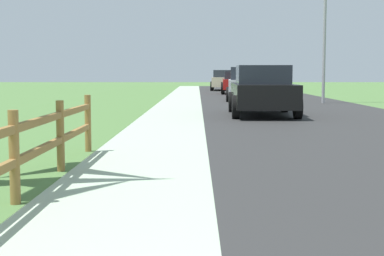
# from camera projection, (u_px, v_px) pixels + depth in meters

# --- Properties ---
(ground_plane) EXTENTS (120.00, 120.00, 0.00)m
(ground_plane) POSITION_uv_depth(u_px,v_px,m) (201.00, 105.00, 25.09)
(ground_plane) COLOR #4B7139
(road_asphalt) EXTENTS (7.00, 66.00, 0.01)m
(road_asphalt) POSITION_uv_depth(u_px,v_px,m) (275.00, 102.00, 27.05)
(road_asphalt) COLOR #2B2B2B
(road_asphalt) RESTS_ON ground
(curb_concrete) EXTENTS (6.00, 66.00, 0.01)m
(curb_concrete) POSITION_uv_depth(u_px,v_px,m) (138.00, 102.00, 27.11)
(curb_concrete) COLOR #A2B69B
(curb_concrete) RESTS_ON ground
(grass_verge) EXTENTS (5.00, 66.00, 0.00)m
(grass_verge) POSITION_uv_depth(u_px,v_px,m) (106.00, 102.00, 27.12)
(grass_verge) COLOR #4B7139
(grass_verge) RESTS_ON ground
(parked_suv_black) EXTENTS (2.17, 4.94, 1.63)m
(parked_suv_black) POSITION_uv_depth(u_px,v_px,m) (262.00, 91.00, 18.83)
(parked_suv_black) COLOR black
(parked_suv_black) RESTS_ON ground
(parked_car_silver) EXTENTS (2.16, 4.56, 1.66)m
(parked_car_silver) POSITION_uv_depth(u_px,v_px,m) (246.00, 84.00, 28.76)
(parked_car_silver) COLOR #B7BABF
(parked_car_silver) RESTS_ON ground
(parked_car_red) EXTENTS (2.18, 4.36, 1.49)m
(parked_car_red) POSITION_uv_depth(u_px,v_px,m) (237.00, 82.00, 38.10)
(parked_car_red) COLOR maroon
(parked_car_red) RESTS_ON ground
(parked_car_beige) EXTENTS (2.18, 5.03, 1.60)m
(parked_car_beige) POSITION_uv_depth(u_px,v_px,m) (223.00, 80.00, 45.69)
(parked_car_beige) COLOR #C6B793
(parked_car_beige) RESTS_ON ground
(street_lamp) EXTENTS (1.17, 0.20, 5.65)m
(street_lamp) POSITION_uv_depth(u_px,v_px,m) (327.00, 28.00, 26.06)
(street_lamp) COLOR gray
(street_lamp) RESTS_ON ground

